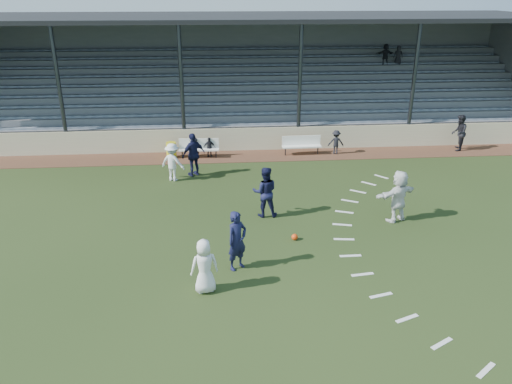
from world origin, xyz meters
TOP-DOWN VIEW (x-y plane):
  - ground at (0.00, 0.00)m, footprint 90.00×90.00m
  - cinder_track at (0.00, 10.50)m, footprint 34.00×2.00m
  - retaining_wall at (0.00, 11.55)m, footprint 34.00×0.18m
  - bench_left at (-2.23, 10.51)m, footprint 2.02×0.54m
  - bench_right at (3.01, 10.60)m, footprint 2.01×0.52m
  - trash_bin at (-3.62, 10.53)m, footprint 0.50×0.50m
  - football at (1.22, 1.25)m, footprint 0.22×0.22m
  - player_white_lead at (-1.78, -1.62)m, footprint 0.88×0.66m
  - player_navy_lead at (-0.81, -0.44)m, footprint 0.82×0.78m
  - player_navy_mid at (0.40, 3.29)m, footprint 0.97×0.78m
  - player_white_wing at (-3.30, 7.35)m, footprint 1.27×1.05m
  - player_navy_wing at (-2.39, 7.91)m, footprint 1.24×1.05m
  - player_white_back at (5.21, 2.48)m, footprint 1.87×1.29m
  - official at (11.33, 10.58)m, footprint 1.05×1.14m
  - sub_left_near at (-2.38, 10.53)m, footprint 0.40×0.30m
  - sub_left_far at (-1.70, 10.51)m, footprint 0.62×0.32m
  - sub_right at (4.78, 10.49)m, footprint 0.85×0.56m
  - grandstand at (0.01, 16.26)m, footprint 34.60×9.00m
  - penalty_arc at (4.12, 0.00)m, footprint 3.89×14.63m

SIDE VIEW (x-z plane):
  - ground at x=0.00m, z-range 0.00..0.00m
  - penalty_arc at x=4.12m, z-range 0.00..0.01m
  - cinder_track at x=0.00m, z-range 0.00..0.02m
  - football at x=1.22m, z-range 0.00..0.22m
  - trash_bin at x=-3.62m, z-range 0.02..0.82m
  - sub_left_near at x=-2.38m, z-range 0.02..1.02m
  - sub_left_far at x=-1.70m, z-range 0.02..1.03m
  - bench_left at x=-2.23m, z-range 0.11..1.06m
  - bench_right at x=3.01m, z-range 0.11..1.06m
  - retaining_wall at x=0.00m, z-range 0.00..1.20m
  - sub_right at x=4.78m, z-range 0.02..1.26m
  - player_white_lead at x=-1.78m, z-range 0.00..1.61m
  - player_white_wing at x=-3.30m, z-range 0.00..1.71m
  - player_navy_lead at x=-0.81m, z-range 0.00..1.89m
  - official at x=11.33m, z-range 0.02..1.91m
  - player_navy_mid at x=0.40m, z-range 0.00..1.93m
  - player_white_back at x=5.21m, z-range 0.00..1.94m
  - player_navy_wing at x=-2.39m, z-range 0.00..1.99m
  - grandstand at x=0.01m, z-range -1.10..5.51m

